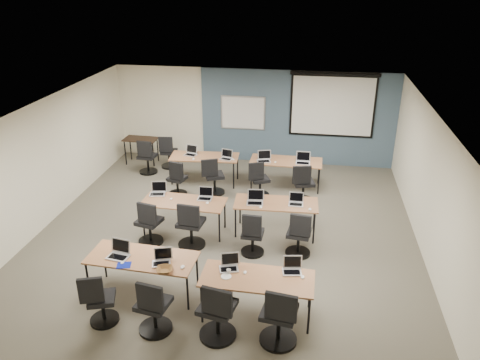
% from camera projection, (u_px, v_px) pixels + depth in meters
% --- Properties ---
extents(floor, '(8.00, 9.00, 0.02)m').
position_uv_depth(floor, '(225.00, 237.00, 9.94)').
color(floor, '#6B6354').
rests_on(floor, ground).
extents(ceiling, '(8.00, 9.00, 0.02)m').
position_uv_depth(ceiling, '(223.00, 114.00, 8.83)').
color(ceiling, white).
rests_on(ceiling, ground).
extents(wall_back, '(8.00, 0.04, 2.70)m').
position_uv_depth(wall_back, '(254.00, 116.00, 13.44)').
color(wall_back, beige).
rests_on(wall_back, ground).
extents(wall_front, '(8.00, 0.04, 2.70)m').
position_uv_depth(wall_front, '(150.00, 337.00, 5.33)').
color(wall_front, beige).
rests_on(wall_front, ground).
extents(wall_left, '(0.04, 9.00, 2.70)m').
position_uv_depth(wall_left, '(40.00, 167.00, 9.96)').
color(wall_left, beige).
rests_on(wall_left, ground).
extents(wall_right, '(0.04, 9.00, 2.70)m').
position_uv_depth(wall_right, '(432.00, 192.00, 8.81)').
color(wall_right, beige).
rests_on(wall_right, ground).
extents(blue_accent_panel, '(5.50, 0.04, 2.70)m').
position_uv_depth(blue_accent_panel, '(297.00, 118.00, 13.24)').
color(blue_accent_panel, '#3D5977').
rests_on(blue_accent_panel, wall_back).
extents(whiteboard, '(1.28, 0.03, 0.98)m').
position_uv_depth(whiteboard, '(243.00, 113.00, 13.38)').
color(whiteboard, '#B0B6BE').
rests_on(whiteboard, wall_back).
extents(projector_screen, '(2.40, 0.10, 1.82)m').
position_uv_depth(projector_screen, '(333.00, 102.00, 12.82)').
color(projector_screen, black).
rests_on(projector_screen, wall_back).
extents(training_table_front_left, '(1.85, 0.77, 0.73)m').
position_uv_depth(training_table_front_left, '(142.00, 259.00, 7.94)').
color(training_table_front_left, brown).
rests_on(training_table_front_left, floor).
extents(training_table_front_right, '(1.80, 0.75, 0.73)m').
position_uv_depth(training_table_front_right, '(257.00, 280.00, 7.41)').
color(training_table_front_right, olive).
rests_on(training_table_front_right, floor).
extents(training_table_mid_left, '(1.75, 0.73, 0.73)m').
position_uv_depth(training_table_mid_left, '(184.00, 203.00, 9.86)').
color(training_table_mid_left, brown).
rests_on(training_table_mid_left, floor).
extents(training_table_mid_right, '(1.75, 0.73, 0.73)m').
position_uv_depth(training_table_mid_right, '(276.00, 205.00, 9.81)').
color(training_table_mid_right, '#A47E49').
rests_on(training_table_mid_right, floor).
extents(training_table_back_left, '(1.78, 0.74, 0.73)m').
position_uv_depth(training_table_back_left, '(204.00, 158.00, 12.26)').
color(training_table_back_left, '#A17536').
rests_on(training_table_back_left, floor).
extents(training_table_back_right, '(1.82, 0.76, 0.73)m').
position_uv_depth(training_table_back_right, '(286.00, 162.00, 11.97)').
color(training_table_back_right, olive).
rests_on(training_table_back_right, floor).
extents(laptop_0, '(0.35, 0.30, 0.27)m').
position_uv_depth(laptop_0, '(119.00, 252.00, 7.93)').
color(laptop_0, '#B3B3B3').
rests_on(laptop_0, training_table_front_left).
extents(mouse_0, '(0.07, 0.10, 0.03)m').
position_uv_depth(mouse_0, '(122.00, 262.00, 7.76)').
color(mouse_0, white).
rests_on(mouse_0, training_table_front_left).
extents(task_chair_0, '(0.48, 0.46, 0.95)m').
position_uv_depth(task_chair_0, '(100.00, 303.00, 7.35)').
color(task_chair_0, black).
rests_on(task_chair_0, floor).
extents(laptop_1, '(0.30, 0.26, 0.23)m').
position_uv_depth(laptop_1, '(162.00, 260.00, 7.75)').
color(laptop_1, '#A9A9A9').
rests_on(laptop_1, training_table_front_left).
extents(mouse_1, '(0.09, 0.12, 0.04)m').
position_uv_depth(mouse_1, '(183.00, 267.00, 7.64)').
color(mouse_1, white).
rests_on(mouse_1, training_table_front_left).
extents(task_chair_1, '(0.53, 0.53, 1.01)m').
position_uv_depth(task_chair_1, '(153.00, 311.00, 7.15)').
color(task_chair_1, black).
rests_on(task_chair_1, floor).
extents(laptop_2, '(0.30, 0.26, 0.23)m').
position_uv_depth(laptop_2, '(229.00, 265.00, 7.61)').
color(laptop_2, silver).
rests_on(laptop_2, training_table_front_right).
extents(mouse_2, '(0.06, 0.09, 0.03)m').
position_uv_depth(mouse_2, '(245.00, 272.00, 7.50)').
color(mouse_2, white).
rests_on(mouse_2, training_table_front_right).
extents(task_chair_2, '(0.58, 0.58, 1.05)m').
position_uv_depth(task_chair_2, '(217.00, 315.00, 7.01)').
color(task_chair_2, black).
rests_on(task_chair_2, floor).
extents(laptop_3, '(0.31, 0.26, 0.23)m').
position_uv_depth(laptop_3, '(292.00, 268.00, 7.53)').
color(laptop_3, silver).
rests_on(laptop_3, training_table_front_right).
extents(mouse_3, '(0.07, 0.10, 0.03)m').
position_uv_depth(mouse_3, '(303.00, 277.00, 7.39)').
color(mouse_3, white).
rests_on(mouse_3, training_table_front_right).
extents(task_chair_3, '(0.58, 0.58, 1.05)m').
position_uv_depth(task_chair_3, '(279.00, 320.00, 6.92)').
color(task_chair_3, black).
rests_on(task_chair_3, floor).
extents(laptop_4, '(0.33, 0.28, 0.25)m').
position_uv_depth(laptop_4, '(158.00, 191.00, 10.15)').
color(laptop_4, '#B5B5B5').
rests_on(laptop_4, training_table_mid_left).
extents(mouse_4, '(0.07, 0.09, 0.03)m').
position_uv_depth(mouse_4, '(171.00, 199.00, 9.92)').
color(mouse_4, white).
rests_on(mouse_4, training_table_mid_left).
extents(task_chair_4, '(0.52, 0.52, 1.00)m').
position_uv_depth(task_chair_4, '(149.00, 226.00, 9.53)').
color(task_chair_4, black).
rests_on(task_chair_4, floor).
extents(laptop_5, '(0.30, 0.26, 0.23)m').
position_uv_depth(laptop_5, '(205.00, 196.00, 9.95)').
color(laptop_5, silver).
rests_on(laptop_5, training_table_mid_left).
extents(mouse_5, '(0.07, 0.11, 0.04)m').
position_uv_depth(mouse_5, '(207.00, 203.00, 9.75)').
color(mouse_5, white).
rests_on(mouse_5, training_table_mid_left).
extents(task_chair_5, '(0.56, 0.56, 1.04)m').
position_uv_depth(task_chair_5, '(191.00, 228.00, 9.41)').
color(task_chair_5, black).
rests_on(task_chair_5, floor).
extents(laptop_6, '(0.34, 0.29, 0.26)m').
position_uv_depth(laptop_6, '(255.00, 200.00, 9.76)').
color(laptop_6, silver).
rests_on(laptop_6, training_table_mid_right).
extents(mouse_6, '(0.08, 0.11, 0.04)m').
position_uv_depth(mouse_6, '(261.00, 207.00, 9.57)').
color(mouse_6, white).
rests_on(mouse_6, training_table_mid_right).
extents(task_chair_6, '(0.47, 0.47, 0.95)m').
position_uv_depth(task_chair_6, '(252.00, 237.00, 9.16)').
color(task_chair_6, black).
rests_on(task_chair_6, floor).
extents(laptop_7, '(0.30, 0.26, 0.23)m').
position_uv_depth(laptop_7, '(296.00, 201.00, 9.71)').
color(laptop_7, '#A3A4AE').
rests_on(laptop_7, training_table_mid_right).
extents(mouse_7, '(0.07, 0.11, 0.04)m').
position_uv_depth(mouse_7, '(310.00, 209.00, 9.49)').
color(mouse_7, white).
rests_on(mouse_7, training_table_mid_right).
extents(task_chair_7, '(0.50, 0.50, 0.98)m').
position_uv_depth(task_chair_7, '(299.00, 238.00, 9.13)').
color(task_chair_7, black).
rests_on(task_chair_7, floor).
extents(laptop_8, '(0.32, 0.27, 0.24)m').
position_uv_depth(laptop_8, '(191.00, 152.00, 12.32)').
color(laptop_8, '#A3A3AD').
rests_on(laptop_8, training_table_back_left).
extents(mouse_8, '(0.09, 0.12, 0.04)m').
position_uv_depth(mouse_8, '(193.00, 159.00, 12.02)').
color(mouse_8, white).
rests_on(mouse_8, training_table_back_left).
extents(task_chair_8, '(0.46, 0.46, 0.95)m').
position_uv_depth(task_chair_8, '(177.00, 181.00, 11.61)').
color(task_chair_8, black).
rests_on(task_chair_8, floor).
extents(laptop_9, '(0.31, 0.26, 0.23)m').
position_uv_depth(laptop_9, '(226.00, 157.00, 12.05)').
color(laptop_9, '#A6A7B3').
rests_on(laptop_9, training_table_back_left).
extents(mouse_9, '(0.08, 0.10, 0.03)m').
position_uv_depth(mouse_9, '(233.00, 160.00, 11.99)').
color(mouse_9, white).
rests_on(mouse_9, training_table_back_left).
extents(task_chair_9, '(0.53, 0.50, 0.99)m').
position_uv_depth(task_chair_9, '(213.00, 179.00, 11.69)').
color(task_chair_9, black).
rests_on(task_chair_9, floor).
extents(laptop_10, '(0.34, 0.29, 0.26)m').
position_uv_depth(laptop_10, '(264.00, 159.00, 11.91)').
color(laptop_10, silver).
rests_on(laptop_10, training_table_back_right).
extents(mouse_10, '(0.07, 0.10, 0.03)m').
position_uv_depth(mouse_10, '(275.00, 162.00, 11.83)').
color(mouse_10, white).
rests_on(mouse_10, training_table_back_right).
extents(task_chair_10, '(0.50, 0.47, 0.95)m').
position_uv_depth(task_chair_10, '(259.00, 182.00, 11.56)').
color(task_chair_10, black).
rests_on(task_chair_10, floor).
extents(laptop_11, '(0.36, 0.30, 0.27)m').
position_uv_depth(laptop_11, '(303.00, 160.00, 11.79)').
color(laptop_11, '#A6A7B0').
rests_on(laptop_11, training_table_back_right).
extents(mouse_11, '(0.07, 0.10, 0.03)m').
position_uv_depth(mouse_11, '(308.00, 166.00, 11.59)').
color(mouse_11, white).
rests_on(mouse_11, training_table_back_right).
extents(task_chair_11, '(0.54, 0.54, 1.02)m').
position_uv_depth(task_chair_11, '(303.00, 187.00, 11.25)').
color(task_chair_11, black).
rests_on(task_chair_11, floor).
extents(blue_mousepad, '(0.26, 0.23, 0.01)m').
position_uv_depth(blue_mousepad, '(124.00, 265.00, 7.70)').
color(blue_mousepad, '#091790').
rests_on(blue_mousepad, training_table_front_left).
extents(snack_bowl, '(0.38, 0.38, 0.08)m').
position_uv_depth(snack_bowl, '(165.00, 270.00, 7.53)').
color(snack_bowl, brown).
rests_on(snack_bowl, training_table_front_left).
extents(snack_plate, '(0.17, 0.17, 0.01)m').
position_uv_depth(snack_plate, '(226.00, 276.00, 7.41)').
color(snack_plate, white).
rests_on(snack_plate, training_table_front_right).
extents(coffee_cup, '(0.07, 0.07, 0.05)m').
position_uv_depth(coffee_cup, '(229.00, 272.00, 7.48)').
color(coffee_cup, white).
rests_on(coffee_cup, snack_plate).
extents(utility_table, '(0.96, 0.53, 0.75)m').
position_uv_depth(utility_table, '(141.00, 141.00, 13.50)').
color(utility_table, black).
rests_on(utility_table, floor).
extents(spare_chair_a, '(0.48, 0.48, 0.97)m').
position_uv_depth(spare_chair_a, '(168.00, 155.00, 13.28)').
color(spare_chair_a, black).
rests_on(spare_chair_a, floor).
extents(spare_chair_b, '(0.51, 0.51, 0.99)m').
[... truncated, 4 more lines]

